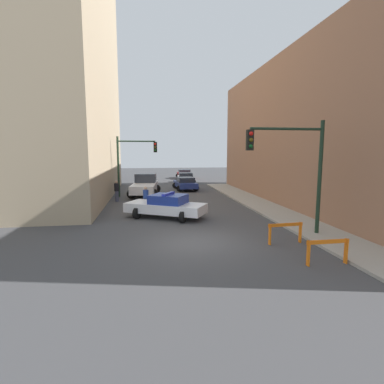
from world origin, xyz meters
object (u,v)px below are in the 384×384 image
parked_car_mid (186,178)px  pedestrian_crossing (146,199)px  police_car (166,206)px  barrier_front (328,248)px  barrier_mid (285,230)px  traffic_light_near (297,160)px  white_truck (145,185)px  parked_car_near (185,183)px  traffic_light_far (131,158)px  parked_car_far (184,174)px  pedestrian_corner (117,191)px

parked_car_mid → pedestrian_crossing: pedestrian_crossing is taller
police_car → pedestrian_crossing: bearing=60.0°
barrier_front → barrier_mid: same height
traffic_light_near → white_truck: traffic_light_near is taller
barrier_mid → parked_car_near: bearing=95.8°
traffic_light_far → parked_car_near: size_ratio=1.18×
parked_car_mid → barrier_mid: parked_car_mid is taller
barrier_front → pedestrian_crossing: bearing=121.2°
traffic_light_near → police_car: (-5.61, 4.83, -2.81)m
parked_car_mid → traffic_light_far: bearing=-117.8°
parked_car_mid → parked_car_far: (0.68, 6.67, 0.00)m
barrier_front → parked_car_near: bearing=96.1°
police_car → pedestrian_crossing: (-1.20, 2.01, 0.14)m
white_truck → parked_car_near: 5.21m
pedestrian_corner → barrier_front: 17.12m
pedestrian_crossing → pedestrian_corner: (-2.29, 4.50, 0.00)m
parked_car_far → pedestrian_corner: size_ratio=2.61×
traffic_light_near → parked_car_far: (-1.26, 30.80, -2.86)m
police_car → pedestrian_corner: pedestrian_corner is taller
traffic_light_far → police_car: traffic_light_far is taller
white_truck → barrier_front: size_ratio=3.48×
parked_car_far → barrier_front: bearing=-87.9°
traffic_light_near → parked_car_mid: 24.38m
white_truck → traffic_light_far: bearing=-143.9°
police_car → parked_car_near: (2.80, 12.85, -0.05)m
barrier_mid → police_car: bearing=128.9°
police_car → parked_car_far: police_car is taller
traffic_light_far → pedestrian_crossing: bearing=-80.0°
parked_car_near → parked_car_far: size_ratio=1.02×
white_truck → parked_car_mid: bearing=68.7°
white_truck → parked_car_far: white_truck is taller
parked_car_near → parked_car_far: bearing=79.6°
pedestrian_crossing → parked_car_near: bearing=58.1°
police_car → parked_car_far: (4.34, 25.98, -0.05)m
police_car → parked_car_near: 13.15m
traffic_light_far → parked_car_far: bearing=68.3°
white_truck → barrier_mid: (5.99, -15.47, -0.29)m
barrier_front → barrier_mid: bearing=98.1°
white_truck → parked_car_mid: white_truck is taller
parked_car_near → barrier_front: bearing=-87.7°
barrier_front → barrier_mid: (-0.35, 2.49, 0.00)m
parked_car_far → pedestrian_crossing: pedestrian_crossing is taller
police_car → parked_car_mid: bearing=18.5°
white_truck → parked_car_far: bearing=76.8°
parked_car_mid → barrier_front: 27.66m
parked_car_mid → barrier_front: bearing=-84.4°
police_car → barrier_mid: police_car is taller
pedestrian_corner → barrier_front: pedestrian_corner is taller
pedestrian_corner → traffic_light_far: bearing=-73.4°
pedestrian_corner → parked_car_near: bearing=-94.8°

